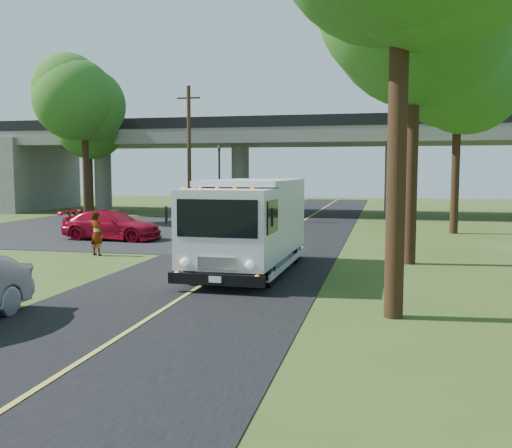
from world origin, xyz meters
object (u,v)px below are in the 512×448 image
(red_sedan, at_px, (112,225))
(tree_left_lot, at_px, (86,101))
(traffic_signal, at_px, (219,174))
(pedestrian, at_px, (97,234))
(step_van, at_px, (249,222))
(tree_left_far, at_px, (90,117))
(utility_pole, at_px, (189,153))
(tree_right_far, at_px, (463,78))

(red_sedan, bearing_deg, tree_left_lot, 38.25)
(traffic_signal, relative_size, pedestrian, 2.96)
(tree_left_lot, bearing_deg, step_van, -47.20)
(step_van, bearing_deg, tree_left_far, 130.26)
(utility_pole, height_order, tree_left_far, tree_left_far)
(utility_pole, distance_m, tree_left_far, 10.45)
(traffic_signal, distance_m, pedestrian, 17.79)
(pedestrian, bearing_deg, traffic_signal, -71.24)
(utility_pole, distance_m, step_van, 20.03)
(tree_right_far, xyz_separation_m, tree_left_lot, (-23.00, 2.00, -0.40))
(utility_pole, distance_m, pedestrian, 16.14)
(tree_left_lot, height_order, tree_left_far, tree_left_lot)
(tree_left_lot, distance_m, pedestrian, 17.08)
(red_sedan, height_order, pedestrian, pedestrian)
(tree_left_lot, height_order, red_sedan, tree_left_lot)
(utility_pole, bearing_deg, step_van, -65.09)
(tree_left_lot, height_order, step_van, tree_left_lot)
(tree_right_far, bearing_deg, utility_pole, 166.00)
(utility_pole, relative_size, red_sedan, 1.80)
(utility_pole, height_order, tree_left_lot, tree_left_lot)
(tree_right_far, distance_m, red_sedan, 19.75)
(traffic_signal, xyz_separation_m, red_sedan, (-1.84, -12.67, -2.47))
(utility_pole, bearing_deg, tree_left_far, 157.57)
(red_sedan, bearing_deg, tree_left_far, 34.94)
(tree_left_lot, bearing_deg, traffic_signal, 28.11)
(tree_left_far, relative_size, step_van, 1.33)
(red_sedan, bearing_deg, tree_right_far, -65.87)
(tree_left_far, xyz_separation_m, red_sedan, (8.95, -14.50, -6.72))
(tree_left_lot, xyz_separation_m, red_sedan, (5.95, -8.50, -7.18))
(tree_left_lot, distance_m, step_van, 22.43)
(traffic_signal, distance_m, tree_left_lot, 10.01)
(utility_pole, relative_size, tree_right_far, 0.82)
(utility_pole, distance_m, tree_right_far, 17.61)
(traffic_signal, bearing_deg, tree_left_lot, -151.89)
(tree_right_far, xyz_separation_m, step_van, (-8.36, -13.81, -6.62))
(pedestrian, bearing_deg, red_sedan, -50.93)
(red_sedan, relative_size, pedestrian, 2.85)
(utility_pole, xyz_separation_m, tree_left_lot, (-6.29, -2.16, 3.31))
(tree_left_lot, xyz_separation_m, step_van, (14.64, -15.81, -6.22))
(pedestrian, bearing_deg, utility_pole, -65.76)
(utility_pole, bearing_deg, tree_right_far, -14.00)
(tree_left_far, xyz_separation_m, pedestrian, (10.79, -19.47, -6.57))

